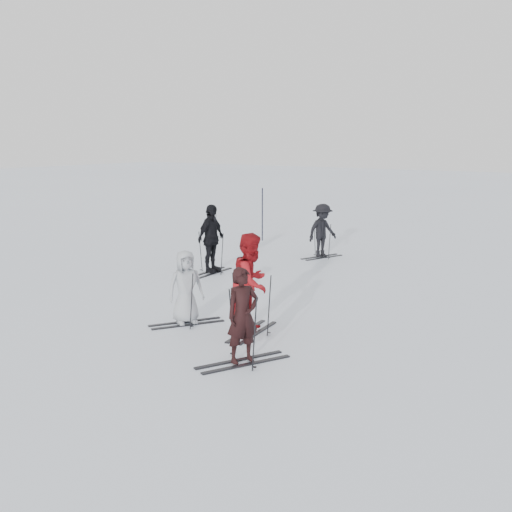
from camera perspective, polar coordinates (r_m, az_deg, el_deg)
The scene contains 12 objects.
ground at distance 14.86m, azimuth -2.19°, elevation -4.38°, with size 120.00×120.00×0.00m, color silver.
skier_near_dark at distance 10.94m, azimuth -1.19°, elevation -5.43°, with size 0.60×0.39×1.65m, color black.
skier_red at distance 12.57m, azimuth -0.39°, elevation -2.52°, with size 0.96×0.75×1.97m, color maroon.
skier_grey at distance 13.28m, azimuth -6.26°, elevation -2.87°, with size 0.74×0.48×1.52m, color #9DA1A5.
skier_uphill_left at distance 18.15m, azimuth -4.02°, elevation 1.47°, with size 1.13×0.47×1.93m, color black.
skier_uphill_far at distance 20.57m, azimuth 5.91°, elevation 2.20°, with size 1.10×0.63×1.70m, color black.
skis_near_dark at distance 10.99m, azimuth -1.19°, elevation -6.34°, with size 0.93×1.76×1.28m, color black, non-canonical shape.
skis_red at distance 12.66m, azimuth -0.38°, elevation -4.15°, with size 0.90×1.69×1.23m, color black, non-canonical shape.
skis_grey at distance 13.33m, azimuth -6.24°, elevation -3.59°, with size 0.85×1.61×1.17m, color black, non-canonical shape.
skis_uphill_left at distance 18.21m, azimuth -4.00°, elevation 0.36°, with size 0.88×1.66×1.21m, color black, non-canonical shape.
skis_uphill_far at distance 20.61m, azimuth 5.90°, elevation 1.44°, with size 0.83×1.57×1.15m, color black, non-canonical shape.
piste_marker at distance 23.81m, azimuth 0.56°, elevation 3.72°, with size 0.04×0.04×1.96m, color black.
Camera 1 is at (8.57, -11.51, 3.85)m, focal length 45.00 mm.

